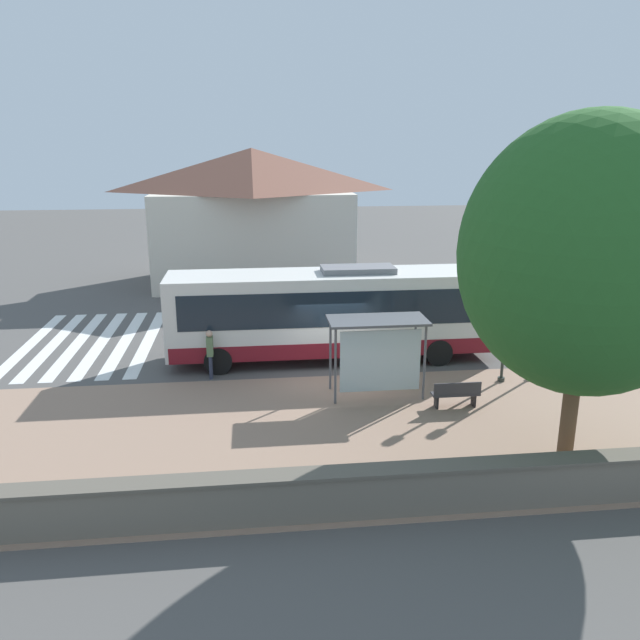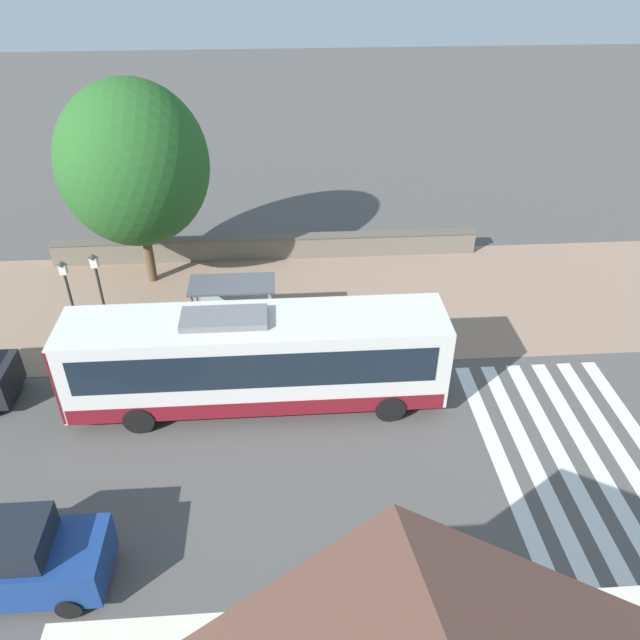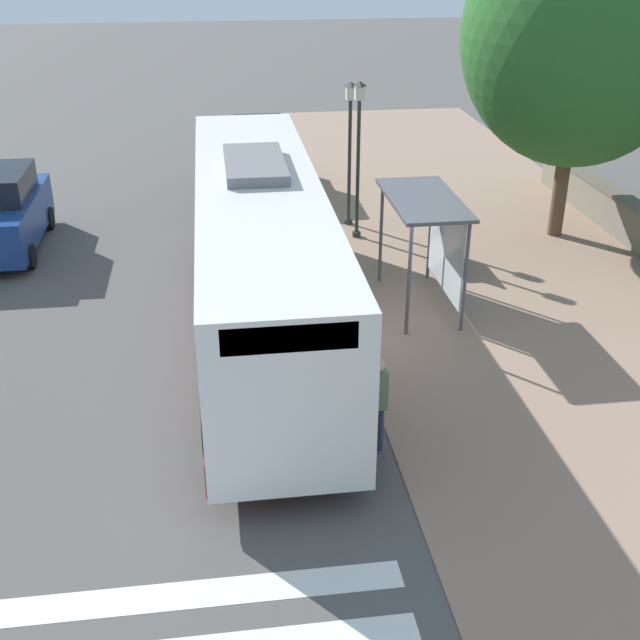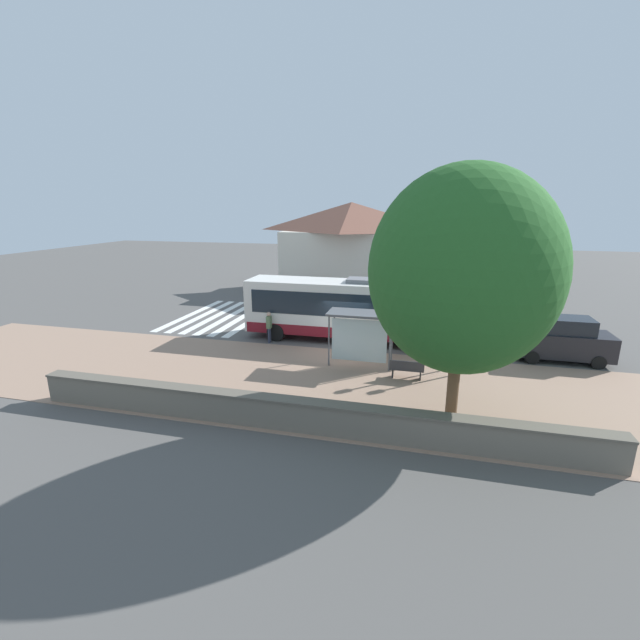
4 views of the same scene
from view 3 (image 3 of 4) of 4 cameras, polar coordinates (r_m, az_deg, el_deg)
The scene contains 11 objects.
ground_plane at distance 17.35m, azimuth 2.10°, elevation -0.90°, with size 120.00×120.00×0.00m, color #514F4C.
sidewalk_plaza at distance 18.59m, azimuth 15.91°, elevation 0.03°, with size 9.00×44.00×0.02m.
bus at distance 16.62m, azimuth -4.26°, elevation 4.80°, with size 2.60×12.25×3.58m.
bus_shelter at distance 17.98m, azimuth 7.77°, elevation 7.19°, with size 1.51×3.16×2.58m.
pedestrian at distance 13.14m, azimuth 4.04°, elevation -5.51°, with size 0.34×0.23×1.76m.
bench at distance 20.89m, azimuth 9.08°, elevation 5.12°, with size 0.40×1.50×0.88m.
street_lamp_near at distance 21.93m, azimuth 2.75°, elevation 12.14°, with size 0.28×0.28×4.28m.
street_lamp_far at distance 22.97m, azimuth 2.13°, elevation 12.53°, with size 0.28×0.28×4.08m.
shade_tree at distance 22.55m, azimuth 18.11°, elevation 18.76°, with size 6.11×6.11×8.77m.
parked_car_behind_bus at distance 26.82m, azimuth -4.23°, elevation 11.50°, with size 1.97×4.41×2.19m.
parked_car_far_lane at distance 23.11m, azimuth -21.71°, elevation 7.11°, with size 1.99×4.53×2.13m.
Camera 3 is at (2.71, 15.15, 8.01)m, focal length 45.00 mm.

